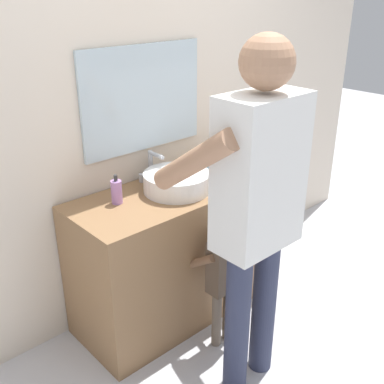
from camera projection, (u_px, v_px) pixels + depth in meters
ground_plane at (208, 331)px, 2.86m from camera, size 14.00×14.00×0.00m
back_wall at (138, 94)px, 2.73m from camera, size 4.40×0.10×2.70m
vanity_cabinet at (176, 252)px, 2.89m from camera, size 1.27×0.54×0.85m
sink_basin at (177, 182)px, 2.68m from camera, size 0.38×0.38×0.11m
faucet at (152, 167)px, 2.83m from camera, size 0.18×0.14×0.18m
toothbrush_cup at (210, 167)px, 2.92m from camera, size 0.07×0.07×0.21m
soap_bottle at (117, 192)px, 2.53m from camera, size 0.06×0.06×0.17m
child_toddler at (223, 272)px, 2.60m from camera, size 0.25×0.25×0.80m
adult_parent at (256, 195)px, 2.12m from camera, size 0.55×0.58×1.77m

